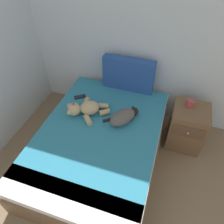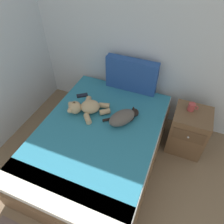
{
  "view_description": "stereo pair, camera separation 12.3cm",
  "coord_description": "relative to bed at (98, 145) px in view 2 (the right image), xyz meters",
  "views": [
    {
      "loc": [
        1.92,
        1.82,
        2.3
      ],
      "look_at": [
        1.36,
        3.5,
        0.59
      ],
      "focal_mm": 33.53,
      "sensor_mm": 36.0,
      "label": 1
    },
    {
      "loc": [
        2.03,
        1.86,
        2.3
      ],
      "look_at": [
        1.36,
        3.5,
        0.59
      ],
      "focal_mm": 33.53,
      "sensor_mm": 36.0,
      "label": 2
    }
  ],
  "objects": [
    {
      "name": "cat",
      "position": [
        0.22,
        0.25,
        0.33
      ],
      "size": [
        0.39,
        0.4,
        0.15
      ],
      "color": "#59514C",
      "rests_on": "bed"
    },
    {
      "name": "teddy_bear",
      "position": [
        -0.26,
        0.23,
        0.33
      ],
      "size": [
        0.52,
        0.43,
        0.17
      ],
      "color": "tan",
      "rests_on": "bed"
    },
    {
      "name": "mug",
      "position": [
        0.92,
        0.65,
        0.39
      ],
      "size": [
        0.12,
        0.08,
        0.09
      ],
      "color": "#B23F3F",
      "rests_on": "nightstand"
    },
    {
      "name": "nightstand",
      "position": [
        0.97,
        0.6,
        0.04
      ],
      "size": [
        0.43,
        0.46,
        0.59
      ],
      "color": "brown",
      "rests_on": "ground_plane"
    },
    {
      "name": "cell_phone",
      "position": [
        -0.45,
        0.49,
        0.26
      ],
      "size": [
        0.16,
        0.15,
        0.01
      ],
      "color": "black",
      "rests_on": "bed"
    },
    {
      "name": "bed",
      "position": [
        0.0,
        0.0,
        0.0
      ],
      "size": [
        1.37,
        1.91,
        0.51
      ],
      "color": "brown",
      "rests_on": "ground_plane"
    },
    {
      "name": "wall_back",
      "position": [
        0.49,
        1.05,
        0.96
      ],
      "size": [
        3.69,
        0.06,
        2.43
      ],
      "primitive_type": "cube",
      "color": "silver",
      "rests_on": "ground_plane"
    },
    {
      "name": "patterned_cushion",
      "position": [
        0.1,
        0.87,
        0.49
      ],
      "size": [
        0.69,
        0.12,
        0.45
      ],
      "color": "#264C99",
      "rests_on": "bed"
    }
  ]
}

